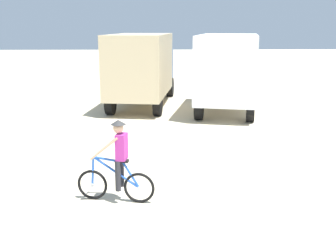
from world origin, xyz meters
TOP-DOWN VIEW (x-y plane):
  - ground_plane at (0.00, 0.00)m, footprint 120.00×120.00m
  - box_truck_tan_camper at (-1.48, 13.02)m, footprint 3.28×7.01m
  - box_truck_avon_van at (2.36, 11.80)m, footprint 3.72×7.09m
  - cyclist_orange_shirt at (-1.75, 1.83)m, footprint 1.71×0.57m

SIDE VIEW (x-z plane):
  - ground_plane at x=0.00m, z-range 0.00..0.00m
  - cyclist_orange_shirt at x=-1.75m, z-range -0.06..1.76m
  - box_truck_tan_camper at x=-1.48m, z-range 0.20..3.55m
  - box_truck_avon_van at x=2.36m, z-range 0.20..3.55m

